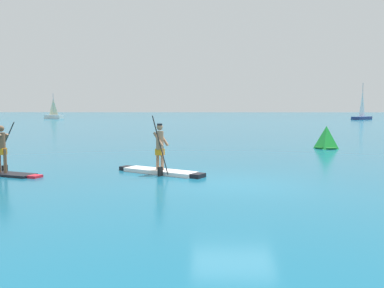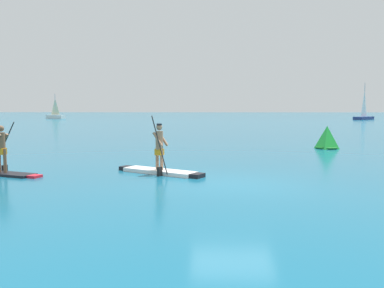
{
  "view_description": "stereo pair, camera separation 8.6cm",
  "coord_description": "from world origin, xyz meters",
  "px_view_note": "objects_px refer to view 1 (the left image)",
  "views": [
    {
      "loc": [
        -0.79,
        -11.96,
        2.26
      ],
      "look_at": [
        -1.47,
        5.56,
        0.7
      ],
      "focal_mm": 37.6,
      "sensor_mm": 36.0,
      "label": 1
    },
    {
      "loc": [
        -0.71,
        -11.95,
        2.26
      ],
      "look_at": [
        -1.47,
        5.56,
        0.7
      ],
      "focal_mm": 37.6,
      "sensor_mm": 36.0,
      "label": 2
    }
  ],
  "objects_px": {
    "sailboat_left_horizon": "(54,116)",
    "sailboat_right_horizon": "(362,116)",
    "race_marker_buoy": "(326,139)",
    "paddleboarder_mid_center": "(160,165)",
    "paddleboarder_near_left": "(1,164)"
  },
  "relations": [
    {
      "from": "paddleboarder_near_left",
      "to": "race_marker_buoy",
      "type": "relative_size",
      "value": 2.54
    },
    {
      "from": "paddleboarder_near_left",
      "to": "paddleboarder_mid_center",
      "type": "relative_size",
      "value": 1.04
    },
    {
      "from": "paddleboarder_mid_center",
      "to": "sailboat_right_horizon",
      "type": "bearing_deg",
      "value": 94.85
    },
    {
      "from": "paddleboarder_near_left",
      "to": "race_marker_buoy",
      "type": "distance_m",
      "value": 16.72
    },
    {
      "from": "sailboat_right_horizon",
      "to": "sailboat_left_horizon",
      "type": "bearing_deg",
      "value": -51.3
    },
    {
      "from": "paddleboarder_near_left",
      "to": "sailboat_right_horizon",
      "type": "xyz_separation_m",
      "value": [
        38.18,
        69.06,
        0.43
      ]
    },
    {
      "from": "race_marker_buoy",
      "to": "sailboat_left_horizon",
      "type": "distance_m",
      "value": 75.85
    },
    {
      "from": "paddleboarder_mid_center",
      "to": "sailboat_right_horizon",
      "type": "height_order",
      "value": "sailboat_right_horizon"
    },
    {
      "from": "paddleboarder_near_left",
      "to": "paddleboarder_mid_center",
      "type": "distance_m",
      "value": 5.44
    },
    {
      "from": "paddleboarder_mid_center",
      "to": "sailboat_left_horizon",
      "type": "distance_m",
      "value": 79.95
    },
    {
      "from": "paddleboarder_near_left",
      "to": "sailboat_right_horizon",
      "type": "bearing_deg",
      "value": -99.15
    },
    {
      "from": "paddleboarder_near_left",
      "to": "sailboat_right_horizon",
      "type": "height_order",
      "value": "sailboat_right_horizon"
    },
    {
      "from": "sailboat_right_horizon",
      "to": "paddleboarder_near_left",
      "type": "bearing_deg",
      "value": 13.86
    },
    {
      "from": "sailboat_left_horizon",
      "to": "sailboat_right_horizon",
      "type": "relative_size",
      "value": 0.75
    },
    {
      "from": "paddleboarder_near_left",
      "to": "race_marker_buoy",
      "type": "bearing_deg",
      "value": -125.51
    }
  ]
}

